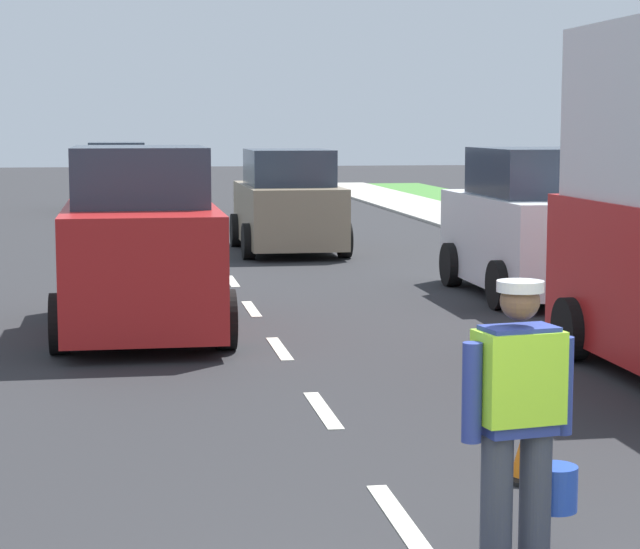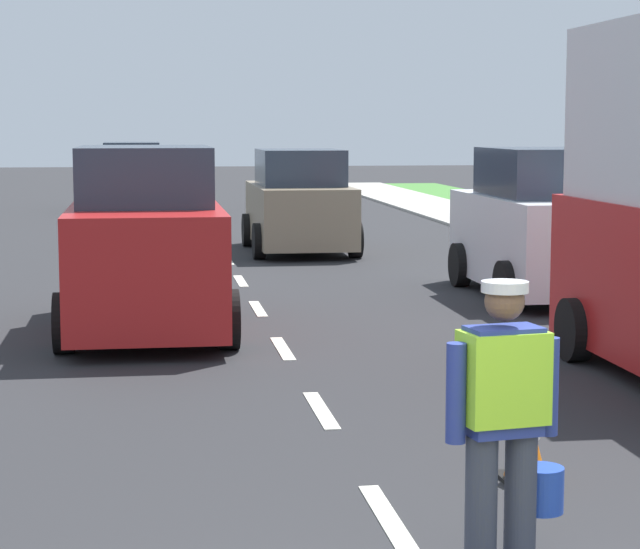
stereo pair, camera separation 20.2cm
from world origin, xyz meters
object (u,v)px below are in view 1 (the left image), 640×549
car_parked_far (534,228)px  car_oncoming_third (117,179)px  road_worker (521,413)px  traffic_cone_near (532,439)px  car_oncoming_lead (141,246)px  car_outgoing_far (288,204)px

car_parked_far → car_oncoming_third: (-6.11, 19.17, -0.08)m
road_worker → traffic_cone_near: 2.02m
car_parked_far → car_oncoming_third: 20.12m
car_oncoming_lead → car_parked_far: size_ratio=1.05×
traffic_cone_near → car_oncoming_third: size_ratio=0.14×
car_outgoing_far → car_parked_far: size_ratio=0.99×
car_oncoming_lead → car_parked_far: bearing=21.4°
car_oncoming_lead → car_parked_far: 6.18m
car_parked_far → car_oncoming_third: bearing=107.7°
road_worker → car_outgoing_far: 17.52m
car_outgoing_far → car_parked_far: 7.29m
traffic_cone_near → car_outgoing_far: size_ratio=0.15×
road_worker → car_oncoming_lead: bearing=102.9°
road_worker → car_outgoing_far: size_ratio=0.42×
car_outgoing_far → car_oncoming_lead: 9.51m
traffic_cone_near → car_outgoing_far: car_outgoing_far is taller
car_outgoing_far → car_oncoming_third: 12.86m
traffic_cone_near → car_oncoming_third: (-3.00, 28.11, 0.64)m
road_worker → car_oncoming_third: car_oncoming_third is taller
car_parked_far → car_outgoing_far: bearing=112.0°
road_worker → car_oncoming_lead: 8.69m
traffic_cone_near → car_oncoming_third: bearing=96.1°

